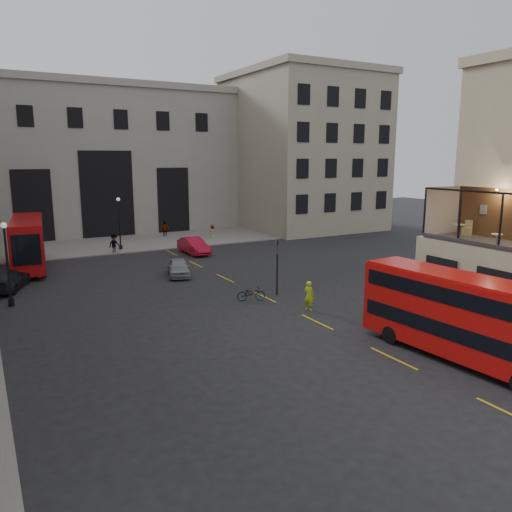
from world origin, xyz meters
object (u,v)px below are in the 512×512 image
car_c (7,280)px  pedestrian_d (212,232)px  street_lamp_a (8,269)px  pedestrian_c (165,229)px  street_lamp_b (120,227)px  cafe_table_mid (497,238)px  traffic_light_far (28,243)px  bus_near (462,314)px  traffic_light_near (277,260)px  car_a (179,267)px  cyclist (309,296)px  car_b (194,246)px  cafe_chair_d (467,231)px  bicycle (251,294)px  pedestrian_b (114,244)px  bus_far (28,241)px  cafe_table_far (458,229)px  pedestrian_e (39,270)px

car_c → pedestrian_d: pedestrian_d is taller
street_lamp_a → pedestrian_c: street_lamp_a is taller
street_lamp_b → cafe_table_mid: size_ratio=7.71×
cafe_table_mid → street_lamp_a: bearing=141.9°
traffic_light_far → bus_near: bearing=-62.4°
traffic_light_near → car_a: (-3.83, 8.64, -1.74)m
cyclist → traffic_light_near: bearing=-20.4°
bus_near → car_b: 30.27m
cafe_table_mid → cafe_chair_d: 3.87m
traffic_light_far → bicycle: bearing=-54.0°
traffic_light_near → pedestrian_c: traffic_light_near is taller
pedestrian_d → cafe_table_mid: cafe_table_mid is taller
traffic_light_near → pedestrian_b: (-5.98, 20.48, -1.47)m
car_a → car_b: size_ratio=0.84×
bus_near → car_a: bus_near is taller
car_c → cafe_table_mid: size_ratio=7.31×
bicycle → cyclist: cyclist is taller
car_c → pedestrian_d: (22.02, 13.50, 0.06)m
car_a → pedestrian_d: (9.90, 15.38, 0.11)m
bus_near → cafe_table_mid: 6.02m
bicycle → pedestrian_d: (8.24, 24.32, 0.32)m
bus_near → traffic_light_near: bearing=96.3°
pedestrian_b → cafe_table_mid: 34.62m
traffic_light_far → bus_far: 1.29m
cyclist → cafe_table_far: (7.08, -4.80, 4.23)m
traffic_light_far → car_b: size_ratio=0.79×
bus_near → car_c: bus_near is taller
car_c → cafe_table_far: 30.24m
bicycle → traffic_light_far: bearing=58.8°
traffic_light_far → car_a: (10.17, -7.36, -1.74)m
street_lamp_a → pedestrian_e: size_ratio=3.17×
pedestrian_d → bus_far: bearing=98.8°
cafe_table_mid → car_b: bearing=101.4°
car_a → car_c: (-12.12, 1.87, 0.05)m
bus_far → car_a: bus_far is taller
traffic_light_near → bus_far: size_ratio=0.35×
car_a → car_b: bearing=76.8°
car_a → cafe_chair_d: cafe_chair_d is taller
cyclist → pedestrian_d: bearing=-31.3°
cafe_table_far → cafe_table_mid: bearing=-100.9°
street_lamp_a → bus_near: size_ratio=0.53×
car_a → cafe_table_mid: bearing=-46.5°
car_c → cafe_table_far: size_ratio=6.06×
pedestrian_c → cafe_chair_d: bearing=101.1°
bus_far → bicycle: bus_far is taller
street_lamp_b → bus_far: street_lamp_b is taller
pedestrian_b → cafe_table_mid: bearing=-93.5°
bus_far → cafe_table_mid: 35.37m
pedestrian_e → pedestrian_c: bearing=137.8°
street_lamp_a → pedestrian_d: 28.53m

